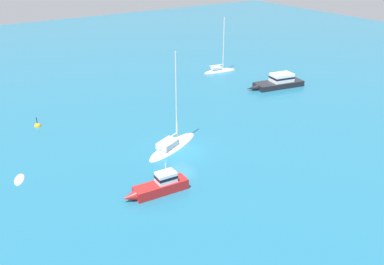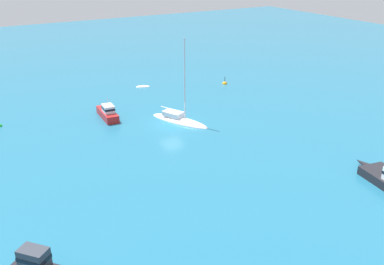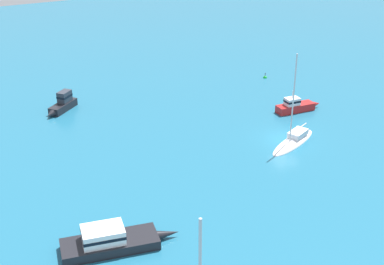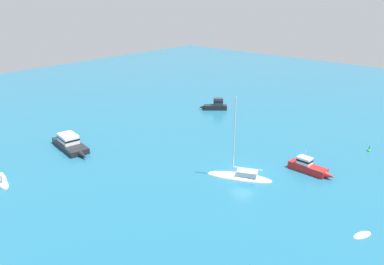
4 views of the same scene
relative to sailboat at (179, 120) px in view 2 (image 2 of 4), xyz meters
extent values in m
plane|color=#1E607F|center=(1.06, 0.27, -0.14)|extent=(160.00, 160.00, 0.00)
ellipsoid|color=white|center=(-0.04, 0.08, -0.14)|extent=(4.85, 7.63, 0.95)
cube|color=silver|center=(0.35, -0.74, 0.60)|extent=(2.12, 2.60, 0.54)
cylinder|color=silver|center=(-0.36, 0.77, 4.87)|extent=(0.14, 0.14, 9.07)
cylinder|color=silver|center=(0.36, -0.78, 1.12)|extent=(1.54, 3.13, 0.11)
ellipsoid|color=white|center=(-1.93, -14.37, -0.14)|extent=(2.15, 1.50, 0.40)
cone|color=black|center=(-8.89, 18.14, 0.24)|extent=(1.03, 1.84, 0.75)
cube|color=#B21E1E|center=(6.63, -5.14, 0.29)|extent=(1.65, 4.61, 0.86)
cone|color=#B21E1E|center=(6.48, -7.92, 0.29)|extent=(0.92, 1.18, 0.86)
cube|color=silver|center=(6.66, -4.64, 1.15)|extent=(1.21, 1.67, 0.86)
cube|color=black|center=(6.66, -4.64, 1.20)|extent=(1.25, 1.71, 0.24)
cylinder|color=silver|center=(6.66, -4.64, 2.01)|extent=(0.08, 0.08, 0.86)
cube|color=#2D333D|center=(19.41, 18.22, 1.37)|extent=(1.88, 1.94, 1.28)
cube|color=black|center=(19.41, 18.22, 1.43)|extent=(1.94, 2.00, 0.24)
cylinder|color=red|center=(19.56, 18.32, 1.19)|extent=(0.32, 0.32, 0.93)
sphere|color=tan|center=(19.56, 18.32, 1.78)|extent=(0.24, 0.24, 0.24)
sphere|color=orange|center=(-12.85, -9.73, -0.14)|extent=(0.72, 0.72, 0.72)
cylinder|color=black|center=(-12.85, -9.73, 0.56)|extent=(0.08, 0.08, 0.69)
sphere|color=green|center=(17.88, -8.59, -0.14)|extent=(0.54, 0.54, 0.54)
camera|label=1|loc=(33.52, -19.97, 19.11)|focal=40.61mm
camera|label=2|loc=(21.56, 40.27, 17.88)|focal=40.36mm
camera|label=3|loc=(-39.37, 31.65, 24.11)|focal=50.77mm
camera|label=4|loc=(-32.72, -21.58, 20.03)|focal=35.23mm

